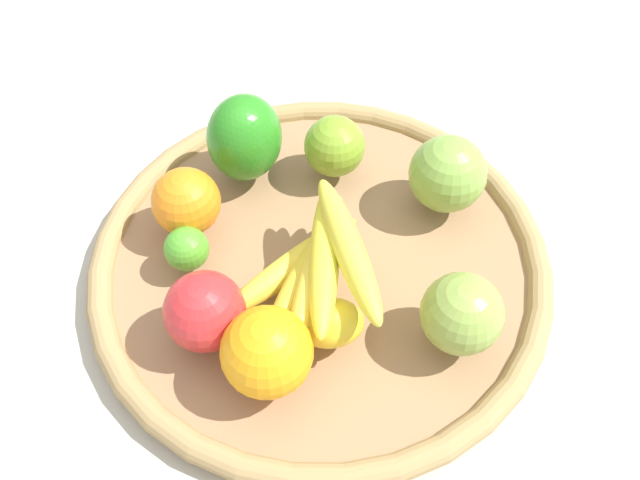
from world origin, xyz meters
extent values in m
plane|color=#B8B3A2|center=(0.00, 0.00, 0.00)|extent=(2.40, 2.40, 0.00)
cylinder|color=#9C744F|center=(0.00, 0.00, 0.01)|extent=(0.44, 0.44, 0.02)
torus|color=#A38351|center=(0.00, 0.00, 0.02)|extent=(0.46, 0.46, 0.03)
ellipsoid|color=yellow|center=(0.09, 0.00, 0.05)|extent=(0.05, 0.06, 0.04)
sphere|color=#88A644|center=(0.10, 0.11, 0.07)|extent=(0.10, 0.10, 0.07)
sphere|color=olive|center=(-0.11, 0.03, 0.06)|extent=(0.07, 0.07, 0.06)
ellipsoid|color=yellow|center=(0.02, -0.03, 0.04)|extent=(0.12, 0.15, 0.03)
ellipsoid|color=yellow|center=(0.04, -0.01, 0.06)|extent=(0.16, 0.11, 0.03)
ellipsoid|color=yellow|center=(0.04, -0.01, 0.07)|extent=(0.17, 0.08, 0.03)
ellipsoid|color=yellow|center=(0.04, 0.00, 0.08)|extent=(0.17, 0.05, 0.03)
ellipsoid|color=yellow|center=(0.04, 0.02, 0.09)|extent=(0.17, 0.06, 0.03)
sphere|color=red|center=(0.08, -0.11, 0.07)|extent=(0.10, 0.10, 0.07)
sphere|color=#4EA52B|center=(0.00, -0.13, 0.05)|extent=(0.06, 0.06, 0.04)
ellipsoid|color=#29841D|center=(-0.12, -0.07, 0.08)|extent=(0.11, 0.11, 0.10)
sphere|color=#7FA942|center=(-0.06, 0.13, 0.07)|extent=(0.10, 0.10, 0.08)
sphere|color=orange|center=(-0.05, -0.13, 0.07)|extent=(0.07, 0.07, 0.07)
sphere|color=orange|center=(0.13, -0.06, 0.07)|extent=(0.11, 0.11, 0.08)
camera|label=1|loc=(0.38, -0.04, 0.56)|focal=37.18mm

